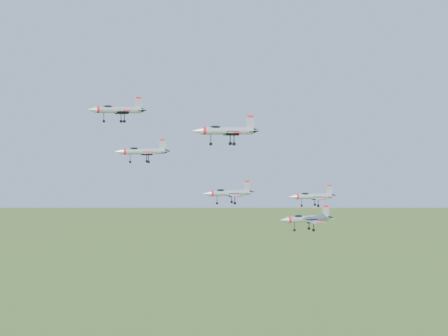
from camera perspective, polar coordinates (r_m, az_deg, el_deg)
name	(u,v)px	position (r m, az deg, el deg)	size (l,w,h in m)	color
jet_lead	(117,110)	(137.03, -9.77, 5.28)	(13.43, 11.08, 3.59)	#9AA0A6
jet_left_high	(142,151)	(131.48, -7.49, 1.53)	(11.85, 9.85, 3.17)	#9AA0A6
jet_right_high	(226,131)	(113.14, 0.15, 3.44)	(12.97, 10.79, 3.47)	#9AA0A6
jet_left_low	(228,193)	(138.91, 0.40, -2.27)	(12.20, 10.12, 3.26)	#9AA0A6
jet_right_low	(312,196)	(131.53, 8.06, -2.56)	(10.57, 8.87, 2.83)	#9AA0A6
jet_trail	(306,219)	(141.81, 7.53, -4.61)	(13.33, 11.06, 3.56)	#9AA0A6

